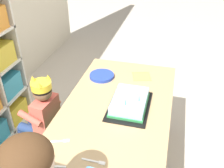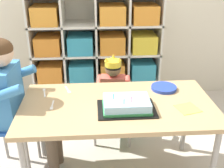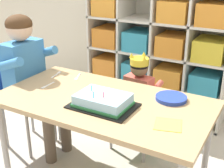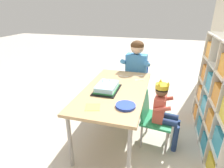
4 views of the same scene
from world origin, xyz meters
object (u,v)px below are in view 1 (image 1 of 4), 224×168
birthday_cake_on_tray (130,103)px  fork_beside_plate_stack (95,161)px  activity_table (116,116)px  paper_plate_stack (102,76)px  classroom_chair_blue (57,130)px  fork_by_napkin (50,166)px  fork_near_cake_tray (60,141)px  child_with_crown (41,113)px

birthday_cake_on_tray → fork_beside_plate_stack: bearing=170.7°
activity_table → paper_plate_stack: paper_plate_stack is taller
classroom_chair_blue → fork_by_napkin: size_ratio=4.38×
activity_table → birthday_cake_on_tray: 0.13m
activity_table → classroom_chair_blue: size_ratio=2.19×
paper_plate_stack → fork_by_napkin: bearing=179.6°
classroom_chair_blue → activity_table: bearing=97.3°
activity_table → fork_near_cake_tray: 0.43m
fork_near_cake_tray → fork_beside_plate_stack: bearing=139.6°
classroom_chair_blue → paper_plate_stack: paper_plate_stack is taller
classroom_chair_blue → fork_near_cake_tray: 0.50m
birthday_cake_on_tray → fork_near_cake_tray: size_ratio=3.06×
fork_near_cake_tray → fork_beside_plate_stack: size_ratio=0.99×
fork_near_cake_tray → fork_by_napkin: size_ratio=0.90×
activity_table → birthday_cake_on_tray: size_ratio=3.49×
fork_near_cake_tray → fork_by_napkin: 0.17m
fork_by_napkin → activity_table: bearing=57.4°
activity_table → paper_plate_stack: 0.42m
classroom_chair_blue → birthday_cake_on_tray: size_ratio=1.59×
child_with_crown → fork_beside_plate_stack: bearing=58.2°
paper_plate_stack → fork_beside_plate_stack: bearing=-166.0°
activity_table → fork_by_napkin: fork_by_napkin is taller
activity_table → fork_near_cake_tray: (-0.35, 0.23, 0.06)m
fork_near_cake_tray → fork_by_napkin: bearing=78.8°
child_with_crown → fork_by_napkin: (-0.53, -0.35, 0.15)m
birthday_cake_on_tray → fork_by_napkin: birthday_cake_on_tray is taller
child_with_crown → fork_beside_plate_stack: child_with_crown is taller
fork_near_cake_tray → birthday_cake_on_tray: bearing=-147.7°
fork_by_napkin → paper_plate_stack: bearing=78.5°
classroom_chair_blue → fork_by_napkin: bearing=32.1°
fork_by_napkin → fork_beside_plate_stack: bearing=10.7°
child_with_crown → fork_by_napkin: size_ratio=5.81×
activity_table → fork_near_cake_tray: fork_near_cake_tray is taller
classroom_chair_blue → fork_near_cake_tray: (-0.35, -0.22, 0.29)m
birthday_cake_on_tray → fork_by_napkin: (-0.57, 0.29, -0.03)m
fork_near_cake_tray → fork_beside_plate_stack: 0.25m
fork_beside_plate_stack → birthday_cake_on_tray: bearing=-98.8°
fork_beside_plate_stack → fork_by_napkin: same height
paper_plate_stack → fork_by_napkin: 0.89m
classroom_chair_blue → birthday_cake_on_tray: bearing=102.7°
classroom_chair_blue → child_with_crown: size_ratio=0.75×
fork_near_cake_tray → fork_beside_plate_stack: same height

